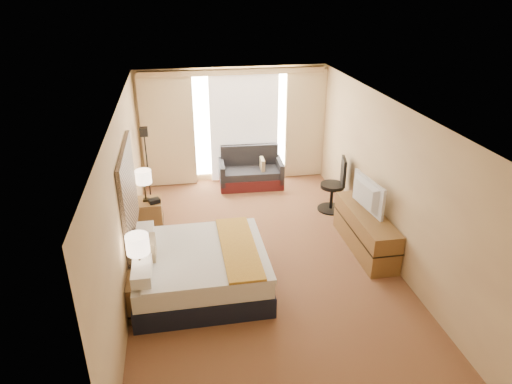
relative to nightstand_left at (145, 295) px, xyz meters
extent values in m
cube|color=#5A191E|center=(1.87, 1.05, -0.28)|extent=(4.20, 7.00, 0.02)
cube|color=white|center=(1.87, 1.05, 2.33)|extent=(4.20, 7.00, 0.02)
cube|color=#E1C389|center=(1.87, 4.55, 1.02)|extent=(4.20, 0.02, 2.60)
cube|color=#E1C389|center=(1.87, -2.45, 1.02)|extent=(4.20, 0.02, 2.60)
cube|color=#E1C389|center=(-0.23, 1.05, 1.02)|extent=(0.02, 7.00, 2.60)
cube|color=#E1C389|center=(3.97, 1.05, 1.02)|extent=(0.02, 7.00, 2.60)
cube|color=black|center=(-0.19, 1.25, 1.01)|extent=(0.06, 1.85, 1.50)
cube|color=brown|center=(0.00, 0.00, 0.00)|extent=(0.45, 0.52, 0.55)
cube|color=brown|center=(0.00, 2.50, 0.00)|extent=(0.45, 0.52, 0.55)
cube|color=brown|center=(3.70, 1.05, 0.07)|extent=(0.50, 1.80, 0.70)
cube|color=white|center=(2.12, 4.52, 1.04)|extent=(2.30, 0.02, 2.30)
cube|color=beige|center=(0.42, 4.43, 0.99)|extent=(1.15, 0.09, 2.50)
cube|color=beige|center=(3.52, 4.43, 0.99)|extent=(0.90, 0.09, 2.50)
cube|color=white|center=(2.12, 4.48, 0.99)|extent=(1.55, 0.04, 2.50)
cube|color=#E1C389|center=(1.87, 4.39, 2.25)|extent=(4.00, 0.16, 0.12)
cube|color=black|center=(0.82, 0.40, -0.11)|extent=(1.95, 1.76, 0.32)
cube|color=white|center=(0.82, 0.40, 0.19)|extent=(1.90, 1.71, 0.28)
cube|color=white|center=(0.89, 0.40, 0.35)|extent=(1.78, 1.78, 0.06)
cube|color=gold|center=(1.39, 0.40, 0.40)|extent=(0.51, 1.78, 0.04)
cube|color=white|center=(0.01, -0.03, 0.47)|extent=(0.26, 0.72, 0.17)
cube|color=white|center=(0.01, 0.83, 0.47)|extent=(0.26, 0.72, 0.17)
cube|color=beige|center=(0.14, 0.40, 0.50)|extent=(0.09, 0.39, 0.33)
cube|color=#4F1617|center=(2.20, 4.05, -0.15)|extent=(1.45, 0.83, 0.25)
cube|color=#28282D|center=(2.19, 4.00, 0.06)|extent=(1.34, 0.67, 0.16)
cube|color=#28282D|center=(2.21, 4.35, 0.33)|extent=(1.32, 0.21, 0.56)
cube|color=#28282D|center=(1.54, 4.08, 0.09)|extent=(0.14, 0.76, 0.45)
cube|color=#28282D|center=(2.85, 4.02, 0.09)|extent=(0.14, 0.76, 0.45)
cube|color=beige|center=(2.44, 3.99, 0.23)|extent=(0.10, 0.36, 0.32)
cube|color=black|center=(-0.03, 3.51, -0.26)|extent=(0.21, 0.21, 0.02)
cylinder|color=black|center=(-0.03, 3.51, 0.49)|extent=(0.03, 0.03, 1.48)
cube|color=black|center=(-0.03, 3.51, 1.30)|extent=(0.15, 0.15, 0.17)
cylinder|color=black|center=(3.61, 2.58, -0.26)|extent=(0.55, 0.55, 0.03)
cylinder|color=black|center=(3.61, 2.58, 0.01)|extent=(0.07, 0.07, 0.49)
cylinder|color=black|center=(3.61, 2.58, 0.26)|extent=(0.48, 0.48, 0.08)
cube|color=black|center=(3.80, 2.53, 0.58)|extent=(0.15, 0.44, 0.55)
cube|color=black|center=(-0.02, 0.07, 0.30)|extent=(0.11, 0.11, 0.04)
cylinder|color=black|center=(-0.02, 0.07, 0.52)|extent=(0.03, 0.03, 0.39)
cylinder|color=#FFE0BF|center=(-0.02, 0.07, 0.80)|extent=(0.31, 0.31, 0.27)
cube|color=black|center=(-0.05, 2.51, 0.30)|extent=(0.10, 0.10, 0.04)
cylinder|color=black|center=(-0.05, 2.51, 0.50)|extent=(0.03, 0.03, 0.36)
cylinder|color=#FFE0BF|center=(-0.05, 2.51, 0.76)|extent=(0.29, 0.29, 0.25)
cube|color=#91C5E0|center=(0.02, 0.08, 0.33)|extent=(0.14, 0.14, 0.10)
cube|color=black|center=(0.11, 2.40, 0.31)|extent=(0.24, 0.21, 0.08)
imported|color=black|center=(3.65, 1.18, 0.71)|extent=(0.23, 0.99, 0.56)
camera|label=1|loc=(0.62, -5.37, 4.02)|focal=32.00mm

